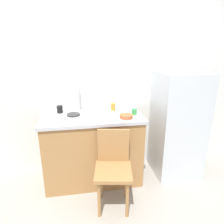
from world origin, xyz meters
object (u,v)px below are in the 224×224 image
(cup_black, at_px, (60,109))
(cup_orange, at_px, (113,107))
(dish_tray, at_px, (92,117))
(refrigerator, at_px, (178,124))
(chair, at_px, (113,166))
(terracotta_bowl, at_px, (126,116))
(cup_green, at_px, (134,112))
(hotplate, at_px, (74,115))

(cup_black, relative_size, cup_orange, 0.97)
(dish_tray, height_order, cup_orange, cup_orange)
(dish_tray, relative_size, cup_black, 2.92)
(refrigerator, height_order, chair, refrigerator)
(terracotta_bowl, bearing_deg, cup_green, 40.29)
(terracotta_bowl, relative_size, cup_green, 2.12)
(terracotta_bowl, height_order, hotplate, terracotta_bowl)
(hotplate, xyz_separation_m, cup_orange, (0.53, 0.12, 0.04))
(hotplate, distance_m, cup_orange, 0.55)
(refrigerator, bearing_deg, hotplate, 178.19)
(dish_tray, bearing_deg, chair, -63.75)
(hotplate, bearing_deg, refrigerator, -1.81)
(cup_orange, bearing_deg, chair, -99.48)
(refrigerator, relative_size, chair, 1.64)
(terracotta_bowl, bearing_deg, cup_orange, 107.79)
(refrigerator, relative_size, hotplate, 8.58)
(chair, height_order, cup_green, cup_green)
(hotplate, height_order, cup_orange, cup_orange)
(chair, height_order, cup_orange, cup_orange)
(refrigerator, xyz_separation_m, cup_orange, (-0.89, 0.17, 0.25))
(cup_green, bearing_deg, terracotta_bowl, -139.71)
(refrigerator, relative_size, terracotta_bowl, 9.03)
(terracotta_bowl, distance_m, cup_orange, 0.35)
(refrigerator, xyz_separation_m, hotplate, (-1.42, 0.04, 0.21))
(terracotta_bowl, bearing_deg, refrigerator, 11.81)
(cup_orange, bearing_deg, hotplate, -166.93)
(cup_black, xyz_separation_m, cup_orange, (0.71, -0.01, 0.00))
(refrigerator, distance_m, hotplate, 1.43)
(terracotta_bowl, relative_size, cup_orange, 1.63)
(chair, bearing_deg, terracotta_bowl, 67.78)
(chair, bearing_deg, hotplate, 136.83)
(dish_tray, distance_m, terracotta_bowl, 0.42)
(cup_green, bearing_deg, hotplate, 172.84)
(hotplate, height_order, cup_green, cup_green)
(chair, distance_m, cup_green, 0.75)
(chair, xyz_separation_m, cup_black, (-0.59, 0.69, 0.48))
(hotplate, distance_m, cup_green, 0.78)
(cup_orange, bearing_deg, refrigerator, -10.73)
(cup_black, bearing_deg, refrigerator, -6.34)
(dish_tray, relative_size, cup_orange, 2.83)
(refrigerator, xyz_separation_m, terracotta_bowl, (-0.78, -0.16, 0.22))
(chair, xyz_separation_m, dish_tray, (-0.19, 0.39, 0.46))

